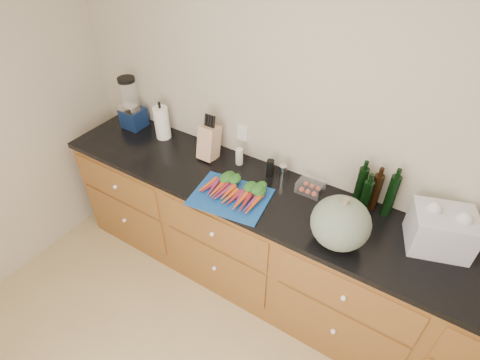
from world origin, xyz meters
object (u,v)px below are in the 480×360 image
Objects in this scene: paper_towel at (162,123)px; blender_appliance at (131,106)px; cutting_board at (231,197)px; tomato_box at (310,187)px; carrots at (233,191)px; squash at (341,223)px; knife_block at (209,142)px.

blender_appliance is at bearing -179.58° from paper_towel.
tomato_box is (0.40, 0.33, 0.03)m from cutting_board.
squash is at bearing -1.58° from carrots.
cutting_board is at bearing -38.21° from knife_block.
cutting_board is at bearing -15.43° from blender_appliance.
cutting_board is 1.87× the size of paper_towel.
squash reaches higher than cutting_board.
paper_towel is at bearing 161.07° from carrots.
blender_appliance is 1.56m from tomato_box.
cutting_board is 1.96× the size of knife_block.
knife_block is at bearing 141.79° from cutting_board.
squash is at bearing -11.25° from paper_towel.
knife_block is at bearing 165.18° from squash.
paper_towel reaches higher than tomato_box.
squash is at bearing -9.34° from blender_appliance.
tomato_box is at bearing 0.45° from blender_appliance.
paper_towel is at bearing 177.51° from knife_block.
squash reaches higher than knife_block.
cutting_board is at bearing -90.00° from carrots.
tomato_box is (0.78, 0.03, -0.08)m from knife_block.
carrots is at bearing 90.00° from cutting_board.
squash is at bearing -46.25° from tomato_box.
paper_towel is 1.04× the size of knife_block.
paper_towel is at bearing 159.18° from cutting_board.
blender_appliance is at bearing 170.66° from squash.
knife_block is (-1.09, 0.29, -0.02)m from squash.
squash is at bearing 0.95° from cutting_board.
carrots is (0.00, 0.03, 0.03)m from cutting_board.
carrots is 1.64× the size of knife_block.
paper_towel is (-1.55, 0.31, -0.02)m from squash.
carrots is at bearing -13.97° from blender_appliance.
carrots is 0.89m from paper_towel.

